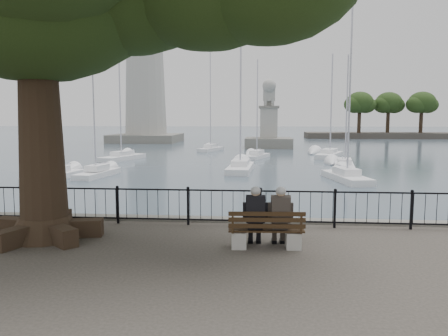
# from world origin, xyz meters

# --- Properties ---
(harbor) EXTENTS (260.00, 260.00, 1.20)m
(harbor) POSITION_xyz_m (0.00, 3.00, -0.50)
(harbor) COLOR #67645B
(harbor) RESTS_ON ground
(railing) EXTENTS (22.06, 0.06, 1.00)m
(railing) POSITION_xyz_m (0.00, 2.50, 0.56)
(railing) COLOR black
(railing) RESTS_ON ground
(bench) EXTENTS (1.73, 0.60, 0.90)m
(bench) POSITION_xyz_m (1.14, 0.46, 0.31)
(bench) COLOR #9E9B90
(bench) RESTS_ON ground
(person_left) EXTENTS (0.43, 0.72, 1.43)m
(person_left) POSITION_xyz_m (0.88, 0.55, 0.66)
(person_left) COLOR black
(person_left) RESTS_ON ground
(person_right) EXTENTS (0.43, 0.72, 1.43)m
(person_right) POSITION_xyz_m (1.45, 0.57, 0.66)
(person_right) COLOR #2D2824
(person_right) RESTS_ON ground
(lighthouse) EXTENTS (10.74, 10.74, 32.64)m
(lighthouse) POSITION_xyz_m (-18.00, 62.00, 12.83)
(lighthouse) COLOR #67645B
(lighthouse) RESTS_ON ground
(lion_monument) EXTENTS (6.24, 6.24, 9.15)m
(lion_monument) POSITION_xyz_m (2.00, 49.93, 1.31)
(lion_monument) COLOR #67645B
(lion_monument) RESTS_ON ground
(sailboat_a) EXTENTS (1.83, 4.73, 8.96)m
(sailboat_a) POSITION_xyz_m (-10.13, 19.43, -0.71)
(sailboat_a) COLOR white
(sailboat_a) RESTS_ON ground
(sailboat_b) EXTENTS (1.94, 6.03, 12.92)m
(sailboat_b) POSITION_xyz_m (-0.52, 23.24, -0.64)
(sailboat_b) COLOR white
(sailboat_b) RESTS_ON ground
(sailboat_c) EXTENTS (2.48, 5.57, 11.02)m
(sailboat_c) POSITION_xyz_m (6.41, 18.74, -0.67)
(sailboat_c) COLOR white
(sailboat_c) RESTS_ON ground
(sailboat_d) EXTENTS (2.19, 5.26, 8.91)m
(sailboat_d) POSITION_xyz_m (7.53, 25.40, -0.72)
(sailboat_d) COLOR white
(sailboat_d) RESTS_ON ground
(sailboat_e) EXTENTS (3.27, 5.89, 13.78)m
(sailboat_e) POSITION_xyz_m (-12.13, 31.10, -0.61)
(sailboat_e) COLOR white
(sailboat_e) RESTS_ON ground
(sailboat_f) EXTENTS (2.72, 4.88, 9.76)m
(sailboat_f) POSITION_xyz_m (0.60, 33.97, -0.69)
(sailboat_f) COLOR white
(sailboat_f) RESTS_ON ground
(sailboat_g) EXTENTS (3.72, 6.38, 10.50)m
(sailboat_g) POSITION_xyz_m (7.95, 35.69, -0.70)
(sailboat_g) COLOR white
(sailboat_g) RESTS_ON ground
(sailboat_h) EXTENTS (2.84, 5.18, 12.72)m
(sailboat_h) POSITION_xyz_m (-5.08, 43.30, -0.62)
(sailboat_h) COLOR white
(sailboat_h) RESTS_ON ground
(sailboat_i) EXTENTS (2.18, 5.28, 11.21)m
(sailboat_i) POSITION_xyz_m (-12.39, 17.85, -0.66)
(sailboat_i) COLOR white
(sailboat_i) RESTS_ON ground
(far_shore) EXTENTS (30.00, 8.60, 9.18)m
(far_shore) POSITION_xyz_m (25.54, 79.46, 3.00)
(far_shore) COLOR #37322D
(far_shore) RESTS_ON ground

